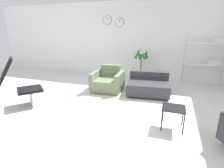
{
  "coord_description": "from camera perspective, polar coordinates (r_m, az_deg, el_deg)",
  "views": [
    {
      "loc": [
        1.67,
        -3.35,
        1.72
      ],
      "look_at": [
        0.38,
        0.3,
        0.55
      ],
      "focal_mm": 28.0,
      "sensor_mm": 36.0,
      "label": 1
    }
  ],
  "objects": [
    {
      "name": "couch_low",
      "position": [
        5.07,
        11.77,
        -0.75
      ],
      "size": [
        1.23,
        1.05,
        0.59
      ],
      "rotation": [
        0.0,
        0.0,
        3.26
      ],
      "color": "black",
      "rests_on": "ground_plane"
    },
    {
      "name": "ground_plane",
      "position": [
        4.13,
        -6.44,
        -7.97
      ],
      "size": [
        12.0,
        12.0,
        0.0
      ],
      "primitive_type": "plane",
      "color": "silver"
    },
    {
      "name": "lounge_chair",
      "position": [
        4.48,
        -30.32,
        1.62
      ],
      "size": [
        1.07,
        1.13,
        1.26
      ],
      "rotation": [
        0.0,
        0.0,
        -0.71
      ],
      "color": "#BCBCC1",
      "rests_on": "ground_plane"
    },
    {
      "name": "shelf_unit",
      "position": [
        6.41,
        29.75,
        8.72
      ],
      "size": [
        1.25,
        0.28,
        1.63
      ],
      "color": "#BCBCC1",
      "rests_on": "ground_plane"
    },
    {
      "name": "wall_back",
      "position": [
        6.84,
        5.46,
        14.07
      ],
      "size": [
        12.0,
        0.09,
        2.8
      ],
      "color": "white",
      "rests_on": "ground_plane"
    },
    {
      "name": "round_rug",
      "position": [
        4.01,
        -6.03,
        -8.66
      ],
      "size": [
        2.52,
        2.52,
        0.01
      ],
      "color": "#BCB29E",
      "rests_on": "ground_plane"
    },
    {
      "name": "side_table",
      "position": [
        3.37,
        19.46,
        -7.94
      ],
      "size": [
        0.4,
        0.4,
        0.41
      ],
      "color": "black",
      "rests_on": "ground_plane"
    },
    {
      "name": "potted_plant",
      "position": [
        6.31,
        9.48,
        5.7
      ],
      "size": [
        0.56,
        0.53,
        1.21
      ],
      "color": "silver",
      "rests_on": "ground_plane"
    },
    {
      "name": "armchair_red",
      "position": [
        5.28,
        -1.27,
        0.82
      ],
      "size": [
        0.91,
        0.93,
        0.73
      ],
      "rotation": [
        0.0,
        0.0,
        3.19
      ],
      "color": "silver",
      "rests_on": "ground_plane"
    }
  ]
}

